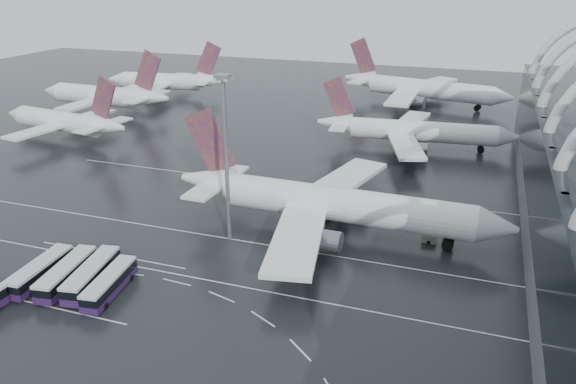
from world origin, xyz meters
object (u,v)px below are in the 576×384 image
(airliner_gate_b, at_px, (412,131))
(gse_cart_belly_d, at_px, (429,238))
(airliner_gate_c, at_px, (420,89))
(jet_remote_far, at_px, (169,81))
(airliner_main, at_px, (329,204))
(bus_row_near_a, at_px, (40,271))
(jet_remote_west, at_px, (66,122))
(gse_cart_belly_c, at_px, (318,225))
(bus_row_near_c, at_px, (92,275))
(jet_remote_mid, at_px, (106,96))
(bus_row_near_b, at_px, (66,273))
(gse_cart_belly_b, at_px, (440,227))
(bus_row_near_d, at_px, (110,283))
(floodlight_mast, at_px, (226,140))

(airliner_gate_b, height_order, gse_cart_belly_d, airliner_gate_b)
(airliner_gate_c, bearing_deg, jet_remote_far, -157.24)
(airliner_main, xyz_separation_m, bus_row_near_a, (-36.60, -31.81, -3.52))
(airliner_main, distance_m, jet_remote_west, 89.92)
(gse_cart_belly_c, bearing_deg, bus_row_near_c, -130.73)
(jet_remote_west, bearing_deg, jet_remote_far, -78.77)
(bus_row_near_a, bearing_deg, jet_remote_mid, 26.32)
(bus_row_near_b, bearing_deg, gse_cart_belly_c, -52.39)
(gse_cart_belly_b, distance_m, gse_cart_belly_d, 5.98)
(airliner_gate_b, height_order, airliner_gate_c, airliner_gate_c)
(airliner_gate_b, xyz_separation_m, gse_cart_belly_b, (12.13, -48.57, -4.01))
(airliner_gate_b, distance_m, gse_cart_belly_d, 55.59)
(jet_remote_far, distance_m, gse_cart_belly_c, 125.63)
(jet_remote_west, bearing_deg, bus_row_near_a, 134.73)
(jet_remote_west, distance_m, bus_row_near_c, 83.44)
(airliner_main, relative_size, jet_remote_west, 1.40)
(airliner_gate_c, distance_m, jet_remote_far, 91.65)
(gse_cart_belly_b, xyz_separation_m, gse_cart_belly_c, (-21.28, -6.70, 0.02))
(gse_cart_belly_b, bearing_deg, jet_remote_west, 166.54)
(airliner_gate_c, distance_m, jet_remote_west, 116.01)
(bus_row_near_a, height_order, gse_cart_belly_d, bus_row_near_a)
(jet_remote_mid, height_order, gse_cart_belly_c, jet_remote_mid)
(bus_row_near_d, xyz_separation_m, gse_cart_belly_c, (22.50, 31.70, -1.11))
(jet_remote_mid, relative_size, bus_row_near_c, 3.55)
(airliner_gate_b, relative_size, bus_row_near_c, 3.82)
(jet_remote_far, bearing_deg, gse_cart_belly_b, 132.95)
(airliner_main, distance_m, jet_remote_far, 127.26)
(airliner_main, distance_m, gse_cart_belly_d, 18.56)
(jet_remote_west, relative_size, bus_row_near_d, 3.48)
(bus_row_near_d, bearing_deg, airliner_main, -46.07)
(floodlight_mast, distance_m, gse_cart_belly_d, 39.19)
(jet_remote_west, relative_size, jet_remote_far, 0.95)
(gse_cart_belly_d, bearing_deg, jet_remote_far, 139.15)
(airliner_main, bearing_deg, floodlight_mast, -148.07)
(airliner_gate_b, bearing_deg, floodlight_mast, -114.47)
(bus_row_near_c, bearing_deg, jet_remote_mid, 24.96)
(jet_remote_far, bearing_deg, bus_row_near_b, 105.64)
(jet_remote_west, relative_size, bus_row_near_a, 3.39)
(floodlight_mast, bearing_deg, jet_remote_west, 149.08)
(airliner_main, bearing_deg, gse_cart_belly_c, 167.81)
(bus_row_near_c, relative_size, bus_row_near_d, 1.08)
(airliner_main, height_order, jet_remote_far, airliner_main)
(bus_row_near_a, bearing_deg, jet_remote_west, 32.15)
(bus_row_near_b, bearing_deg, bus_row_near_c, -84.69)
(jet_remote_west, bearing_deg, airliner_gate_b, -157.30)
(jet_remote_far, height_order, bus_row_near_d, jet_remote_far)
(bus_row_near_d, bearing_deg, airliner_gate_b, -27.94)
(bus_row_near_d, xyz_separation_m, gse_cart_belly_b, (43.78, 38.40, -1.13))
(airliner_main, bearing_deg, jet_remote_mid, 147.52)
(jet_remote_far, xyz_separation_m, bus_row_near_b, (55.16, -123.63, -3.43))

